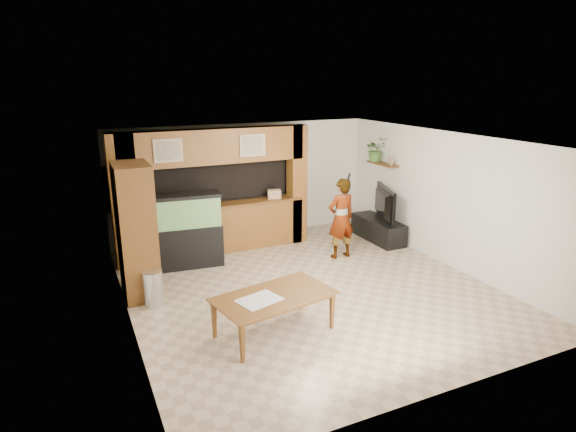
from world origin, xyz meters
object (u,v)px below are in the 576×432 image
television (380,203)px  person (341,218)px  pantry_cabinet (136,231)px  dining_table (275,315)px  aquarium (187,231)px

television → person: 1.47m
person → pantry_cabinet: bearing=-1.7°
pantry_cabinet → television: (5.35, 0.67, -0.27)m
pantry_cabinet → person: pantry_cabinet is taller
television → dining_table: television is taller
pantry_cabinet → dining_table: (1.55, -2.19, -0.83)m
pantry_cabinet → person: 4.01m
aquarium → person: size_ratio=0.88×
television → dining_table: (-3.80, -2.87, -0.56)m
dining_table → television: bearing=26.1°
aquarium → television: bearing=2.5°
pantry_cabinet → television: pantry_cabinet is taller
aquarium → television: 4.31m
television → dining_table: size_ratio=0.76×
aquarium → pantry_cabinet: bearing=-132.7°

